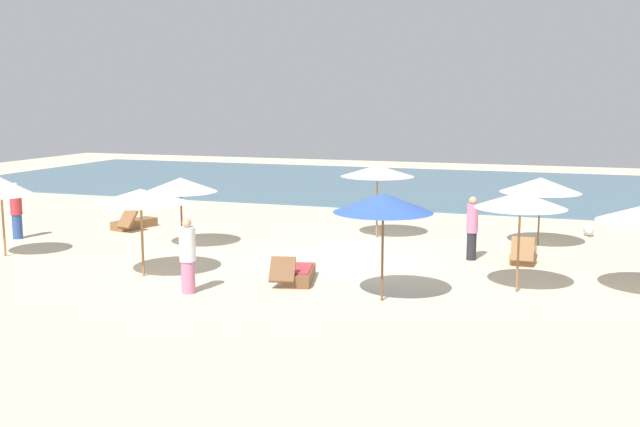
% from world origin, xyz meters
% --- Properties ---
extents(ground_plane, '(60.00, 60.00, 0.00)m').
position_xyz_m(ground_plane, '(0.00, 0.00, 0.00)').
color(ground_plane, beige).
extents(ocean_water, '(48.00, 16.00, 0.06)m').
position_xyz_m(ocean_water, '(0.00, 17.00, 0.03)').
color(ocean_water, '#476B7F').
rests_on(ocean_water, ground_plane).
extents(umbrella_2, '(2.10, 2.10, 2.29)m').
position_xyz_m(umbrella_2, '(1.76, -3.19, 2.09)').
color(umbrella_2, brown).
rests_on(umbrella_2, ground_plane).
extents(umbrella_3, '(1.99, 1.99, 2.24)m').
position_xyz_m(umbrella_3, '(4.41, -1.57, 2.05)').
color(umbrella_3, olive).
rests_on(umbrella_3, ground_plane).
extents(umbrella_4, '(2.22, 2.22, 2.22)m').
position_xyz_m(umbrella_4, '(-0.08, 3.59, 2.05)').
color(umbrella_4, olive).
rests_on(umbrella_4, ground_plane).
extents(umbrella_5, '(1.73, 1.73, 2.15)m').
position_xyz_m(umbrella_5, '(-8.94, -2.22, 1.90)').
color(umbrella_5, olive).
rests_on(umbrella_5, ground_plane).
extents(umbrella_6, '(2.23, 2.23, 2.11)m').
position_xyz_m(umbrella_6, '(-4.18, -2.95, 1.94)').
color(umbrella_6, olive).
rests_on(umbrella_6, ground_plane).
extents(umbrella_7, '(2.29, 2.29, 1.98)m').
position_xyz_m(umbrella_7, '(4.65, 3.86, 1.77)').
color(umbrella_7, brown).
rests_on(umbrella_7, ground_plane).
extents(umbrella_8, '(2.09, 2.09, 1.99)m').
position_xyz_m(umbrella_8, '(-5.05, 0.47, 1.79)').
color(umbrella_8, brown).
rests_on(umbrella_8, ground_plane).
extents(lounger_0, '(1.04, 1.78, 0.70)m').
position_xyz_m(lounger_0, '(-8.01, 2.53, 0.17)').
color(lounger_0, brown).
rests_on(lounger_0, ground_plane).
extents(lounger_2, '(0.61, 1.64, 0.74)m').
position_xyz_m(lounger_2, '(4.36, 1.68, 0.18)').
color(lounger_2, olive).
rests_on(lounger_2, ground_plane).
extents(lounger_3, '(0.96, 1.79, 0.68)m').
position_xyz_m(lounger_3, '(-0.48, -2.25, 0.18)').
color(lounger_3, brown).
rests_on(lounger_3, ground_plane).
extents(person_1, '(0.36, 0.36, 1.69)m').
position_xyz_m(person_1, '(3.05, 1.38, 0.86)').
color(person_1, '#26262D').
rests_on(person_1, ground_plane).
extents(person_2, '(0.45, 0.45, 1.72)m').
position_xyz_m(person_2, '(-10.38, -0.08, 0.86)').
color(person_2, '#2D4C8C').
rests_on(person_2, ground_plane).
extents(person_3, '(0.48, 0.48, 1.66)m').
position_xyz_m(person_3, '(-2.41, -3.96, 0.83)').
color(person_3, '#D17299').
rests_on(person_3, ground_plane).
extents(dog, '(0.37, 0.77, 0.35)m').
position_xyz_m(dog, '(6.08, 5.94, 0.18)').
color(dog, silver).
rests_on(dog, ground_plane).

